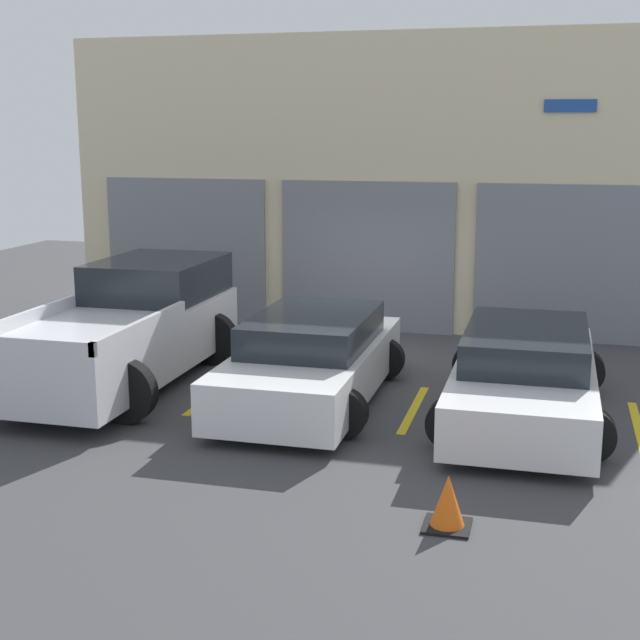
# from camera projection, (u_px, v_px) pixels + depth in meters

# --- Properties ---
(ground_plane) EXTENTS (28.00, 28.00, 0.00)m
(ground_plane) POSITION_uv_depth(u_px,v_px,m) (340.00, 369.00, 14.61)
(ground_plane) COLOR #3D3D3F
(shophouse_building) EXTENTS (12.49, 0.68, 5.63)m
(shophouse_building) POSITION_uv_depth(u_px,v_px,m) (380.00, 188.00, 17.13)
(shophouse_building) COLOR beige
(shophouse_building) RESTS_ON ground
(pickup_truck) EXTENTS (2.57, 5.04, 1.77)m
(pickup_truck) POSITION_uv_depth(u_px,v_px,m) (129.00, 329.00, 13.75)
(pickup_truck) COLOR silver
(pickup_truck) RESTS_ON ground
(sedan_white) EXTENTS (2.26, 4.69, 1.24)m
(sedan_white) POSITION_uv_depth(u_px,v_px,m) (525.00, 375.00, 12.07)
(sedan_white) COLOR white
(sedan_white) RESTS_ON ground
(sedan_side) EXTENTS (2.24, 4.52, 1.27)m
(sedan_side) POSITION_uv_depth(u_px,v_px,m) (312.00, 360.00, 12.82)
(sedan_side) COLOR white
(sedan_side) RESTS_ON ground
(parking_stripe_far_left) EXTENTS (0.12, 2.20, 0.01)m
(parking_stripe_far_left) POSITION_uv_depth(u_px,v_px,m) (37.00, 379.00, 14.04)
(parking_stripe_far_left) COLOR gold
(parking_stripe_far_left) RESTS_ON ground
(parking_stripe_left) EXTENTS (0.12, 2.20, 0.01)m
(parking_stripe_left) POSITION_uv_depth(u_px,v_px,m) (215.00, 393.00, 13.29)
(parking_stripe_left) COLOR gold
(parking_stripe_left) RESTS_ON ground
(parking_stripe_centre) EXTENTS (0.12, 2.20, 0.01)m
(parking_stripe_centre) POSITION_uv_depth(u_px,v_px,m) (414.00, 409.00, 12.54)
(parking_stripe_centre) COLOR gold
(parking_stripe_centre) RESTS_ON ground
(parking_stripe_right) EXTENTS (0.12, 2.20, 0.01)m
(parking_stripe_right) POSITION_uv_depth(u_px,v_px,m) (638.00, 427.00, 11.80)
(parking_stripe_right) COLOR gold
(parking_stripe_right) RESTS_ON ground
(traffic_cone) EXTENTS (0.47, 0.47, 0.55)m
(traffic_cone) POSITION_uv_depth(u_px,v_px,m) (448.00, 503.00, 8.79)
(traffic_cone) COLOR black
(traffic_cone) RESTS_ON ground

